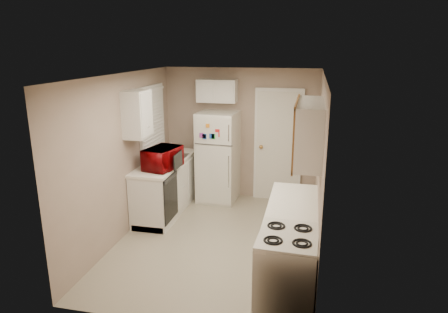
# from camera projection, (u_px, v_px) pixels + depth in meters

# --- Properties ---
(floor) EXTENTS (3.80, 3.80, 0.00)m
(floor) POSITION_uv_depth(u_px,v_px,m) (217.00, 240.00, 5.89)
(floor) COLOR #B3A98F
(floor) RESTS_ON ground
(ceiling) EXTENTS (3.80, 3.80, 0.00)m
(ceiling) POSITION_uv_depth(u_px,v_px,m) (216.00, 75.00, 5.24)
(ceiling) COLOR white
(ceiling) RESTS_ON floor
(wall_left) EXTENTS (3.80, 3.80, 0.00)m
(wall_left) POSITION_uv_depth(u_px,v_px,m) (124.00, 157.00, 5.85)
(wall_left) COLOR gray
(wall_left) RESTS_ON floor
(wall_right) EXTENTS (3.80, 3.80, 0.00)m
(wall_right) POSITION_uv_depth(u_px,v_px,m) (319.00, 169.00, 5.27)
(wall_right) COLOR gray
(wall_right) RESTS_ON floor
(wall_back) EXTENTS (2.80, 2.80, 0.00)m
(wall_back) POSITION_uv_depth(u_px,v_px,m) (240.00, 134.00, 7.35)
(wall_back) COLOR gray
(wall_back) RESTS_ON floor
(wall_front) EXTENTS (2.80, 2.80, 0.00)m
(wall_front) POSITION_uv_depth(u_px,v_px,m) (170.00, 218.00, 3.78)
(wall_front) COLOR gray
(wall_front) RESTS_ON floor
(left_counter) EXTENTS (0.60, 1.80, 0.90)m
(left_counter) POSITION_uv_depth(u_px,v_px,m) (166.00, 186.00, 6.84)
(left_counter) COLOR silver
(left_counter) RESTS_ON floor
(dishwasher) EXTENTS (0.03, 0.58, 0.72)m
(dishwasher) POSITION_uv_depth(u_px,v_px,m) (170.00, 198.00, 6.20)
(dishwasher) COLOR black
(dishwasher) RESTS_ON floor
(sink) EXTENTS (0.54, 0.74, 0.16)m
(sink) POSITION_uv_depth(u_px,v_px,m) (169.00, 161.00, 6.87)
(sink) COLOR gray
(sink) RESTS_ON left_counter
(microwave) EXTENTS (0.66, 0.46, 0.41)m
(microwave) POSITION_uv_depth(u_px,v_px,m) (163.00, 159.00, 6.26)
(microwave) COLOR #800508
(microwave) RESTS_ON left_counter
(soap_bottle) EXTENTS (0.11, 0.11, 0.21)m
(soap_bottle) POSITION_uv_depth(u_px,v_px,m) (171.00, 148.00, 7.13)
(soap_bottle) COLOR white
(soap_bottle) RESTS_ON left_counter
(window_blinds) EXTENTS (0.10, 0.98, 1.08)m
(window_blinds) POSITION_uv_depth(u_px,v_px,m) (152.00, 118.00, 6.73)
(window_blinds) COLOR silver
(window_blinds) RESTS_ON wall_left
(upper_cabinet_left) EXTENTS (0.30, 0.45, 0.70)m
(upper_cabinet_left) POSITION_uv_depth(u_px,v_px,m) (137.00, 114.00, 5.87)
(upper_cabinet_left) COLOR silver
(upper_cabinet_left) RESTS_ON wall_left
(refrigerator) EXTENTS (0.72, 0.70, 1.64)m
(refrigerator) POSITION_uv_depth(u_px,v_px,m) (218.00, 157.00, 7.24)
(refrigerator) COLOR silver
(refrigerator) RESTS_ON floor
(cabinet_over_fridge) EXTENTS (0.70, 0.30, 0.40)m
(cabinet_over_fridge) POSITION_uv_depth(u_px,v_px,m) (217.00, 91.00, 7.08)
(cabinet_over_fridge) COLOR silver
(cabinet_over_fridge) RESTS_ON wall_back
(interior_door) EXTENTS (0.86, 0.06, 2.08)m
(interior_door) POSITION_uv_depth(u_px,v_px,m) (278.00, 146.00, 7.22)
(interior_door) COLOR silver
(interior_door) RESTS_ON floor
(right_counter) EXTENTS (0.60, 2.00, 0.90)m
(right_counter) POSITION_uv_depth(u_px,v_px,m) (290.00, 246.00, 4.78)
(right_counter) COLOR silver
(right_counter) RESTS_ON floor
(stove) EXTENTS (0.63, 0.77, 0.90)m
(stove) POSITION_uv_depth(u_px,v_px,m) (287.00, 275.00, 4.18)
(stove) COLOR silver
(stove) RESTS_ON floor
(upper_cabinet_right) EXTENTS (0.30, 1.20, 0.70)m
(upper_cabinet_right) POSITION_uv_depth(u_px,v_px,m) (310.00, 132.00, 4.67)
(upper_cabinet_right) COLOR silver
(upper_cabinet_right) RESTS_ON wall_right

